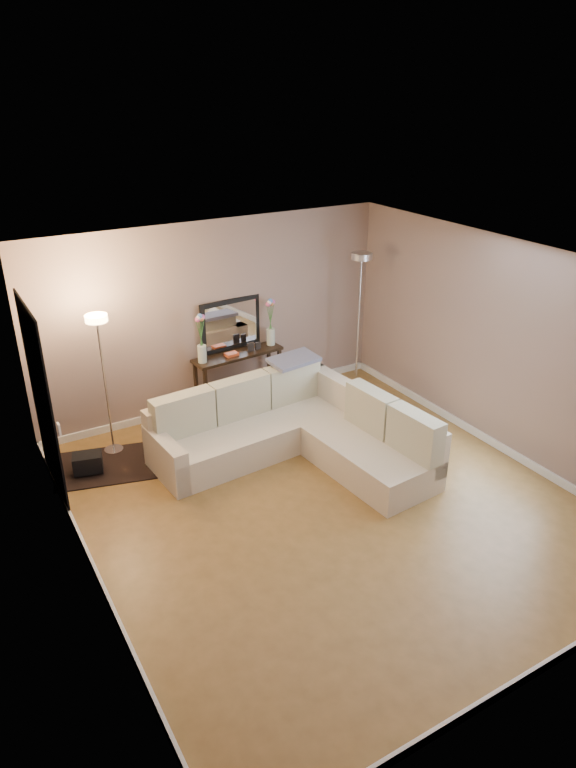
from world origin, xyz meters
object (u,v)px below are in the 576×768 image
sectional_sofa (293,430)px  floor_lamp_unlit (360,295)px  floor_lamp_lit (102,358)px  console_table (234,377)px

sectional_sofa → floor_lamp_unlit: (1.77, 1.16, 1.12)m
sectional_sofa → floor_lamp_lit: bearing=147.8°
console_table → floor_lamp_unlit: (1.83, -0.37, 1.00)m
floor_lamp_lit → floor_lamp_unlit: bearing=-0.6°
sectional_sofa → console_table: size_ratio=2.08×
sectional_sofa → console_table: sectional_sofa is taller
sectional_sofa → floor_lamp_lit: size_ratio=1.53×
sectional_sofa → floor_lamp_unlit: floor_lamp_unlit is taller
sectional_sofa → console_table: (-0.06, 1.53, 0.12)m
sectional_sofa → console_table: bearing=92.1°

